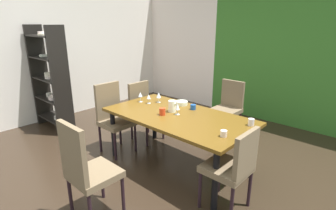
# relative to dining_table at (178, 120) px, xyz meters

# --- Properties ---
(ground_plane) EXTENTS (5.89, 6.33, 0.02)m
(ground_plane) POSITION_rel_dining_table_xyz_m (-0.30, -0.49, -0.69)
(ground_plane) COLOR #2D2217
(back_panel_interior) EXTENTS (2.11, 0.10, 2.81)m
(back_panel_interior) POSITION_rel_dining_table_xyz_m (-2.19, 2.62, 0.72)
(back_panel_interior) COLOR silver
(back_panel_interior) RESTS_ON ground_plane
(garden_window_panel) EXTENTS (3.78, 0.10, 2.81)m
(garden_window_panel) POSITION_rel_dining_table_xyz_m (0.75, 2.62, 0.72)
(garden_window_panel) COLOR #356E26
(garden_window_panel) RESTS_ON ground_plane
(left_interior_panel) EXTENTS (0.10, 6.33, 2.81)m
(left_interior_panel) POSITION_rel_dining_table_xyz_m (-3.19, -0.49, 0.72)
(left_interior_panel) COLOR silver
(left_interior_panel) RESTS_ON ground_plane
(dining_table) EXTENTS (1.97, 1.04, 0.75)m
(dining_table) POSITION_rel_dining_table_xyz_m (0.00, 0.00, 0.00)
(dining_table) COLOR brown
(dining_table) RESTS_ON ground_plane
(chair_right_near) EXTENTS (0.44, 0.44, 0.94)m
(chair_right_near) POSITION_rel_dining_table_xyz_m (1.02, -0.31, -0.14)
(chair_right_near) COLOR brown
(chair_right_near) RESTS_ON ground_plane
(chair_left_far) EXTENTS (0.44, 0.44, 0.97)m
(chair_left_far) POSITION_rel_dining_table_xyz_m (-1.02, 0.31, -0.13)
(chair_left_far) COLOR brown
(chair_left_far) RESTS_ON ground_plane
(chair_head_far) EXTENTS (0.44, 0.45, 0.97)m
(chair_head_far) POSITION_rel_dining_table_xyz_m (-0.04, 1.39, -0.13)
(chair_head_far) COLOR brown
(chair_head_far) RESTS_ON ground_plane
(chair_head_near) EXTENTS (0.44, 0.44, 1.06)m
(chair_head_near) POSITION_rel_dining_table_xyz_m (0.03, -1.39, -0.10)
(chair_head_near) COLOR brown
(chair_head_near) RESTS_ON ground_plane
(chair_left_near) EXTENTS (0.44, 0.44, 1.06)m
(chair_left_near) POSITION_rel_dining_table_xyz_m (-1.03, -0.31, -0.10)
(chair_left_near) COLOR brown
(chair_left_near) RESTS_ON ground_plane
(display_shelf) EXTENTS (0.93, 0.32, 1.89)m
(display_shelf) POSITION_rel_dining_table_xyz_m (-2.63, -0.52, 0.26)
(display_shelf) COLOR black
(display_shelf) RESTS_ON ground_plane
(wine_glass_north) EXTENTS (0.06, 0.06, 0.16)m
(wine_glass_north) POSITION_rel_dining_table_xyz_m (-0.01, 0.00, 0.18)
(wine_glass_north) COLOR silver
(wine_glass_north) RESTS_ON dining_table
(wine_glass_south) EXTENTS (0.07, 0.07, 0.16)m
(wine_glass_south) POSITION_rel_dining_table_xyz_m (-0.58, 0.23, 0.19)
(wine_glass_south) COLOR silver
(wine_glass_south) RESTS_ON dining_table
(wine_glass_center) EXTENTS (0.06, 0.06, 0.14)m
(wine_glass_center) POSITION_rel_dining_table_xyz_m (-0.65, 0.09, 0.18)
(wine_glass_center) COLOR silver
(wine_glass_center) RESTS_ON dining_table
(wine_glass_rear) EXTENTS (0.06, 0.06, 0.15)m
(wine_glass_rear) POSITION_rel_dining_table_xyz_m (-0.80, 0.05, 0.19)
(wine_glass_rear) COLOR silver
(wine_glass_rear) RESTS_ON dining_table
(serving_bowl_front) EXTENTS (0.18, 0.18, 0.05)m
(serving_bowl_front) POSITION_rel_dining_table_xyz_m (-0.25, 0.37, 0.10)
(serving_bowl_front) COLOR #E5ECCB
(serving_bowl_front) RESTS_ON dining_table
(cup_near_shelf) EXTENTS (0.08, 0.08, 0.07)m
(cup_near_shelf) POSITION_rel_dining_table_xyz_m (0.02, 0.31, 0.11)
(cup_near_shelf) COLOR #194897
(cup_near_shelf) RESTS_ON dining_table
(cup_corner) EXTENTS (0.07, 0.07, 0.07)m
(cup_corner) POSITION_rel_dining_table_xyz_m (0.81, -0.19, 0.11)
(cup_corner) COLOR silver
(cup_corner) RESTS_ON dining_table
(cup_right) EXTENTS (0.08, 0.08, 0.09)m
(cup_right) POSITION_rel_dining_table_xyz_m (-0.14, -0.15, 0.12)
(cup_right) COLOR red
(cup_right) RESTS_ON dining_table
(cup_west) EXTENTS (0.07, 0.07, 0.08)m
(cup_west) POSITION_rel_dining_table_xyz_m (0.88, 0.30, 0.12)
(cup_west) COLOR silver
(cup_west) RESTS_ON dining_table
(pitcher_near_window) EXTENTS (0.12, 0.11, 0.16)m
(pitcher_near_window) POSITION_rel_dining_table_xyz_m (-0.14, 0.04, 0.16)
(pitcher_near_window) COLOR white
(pitcher_near_window) RESTS_ON dining_table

